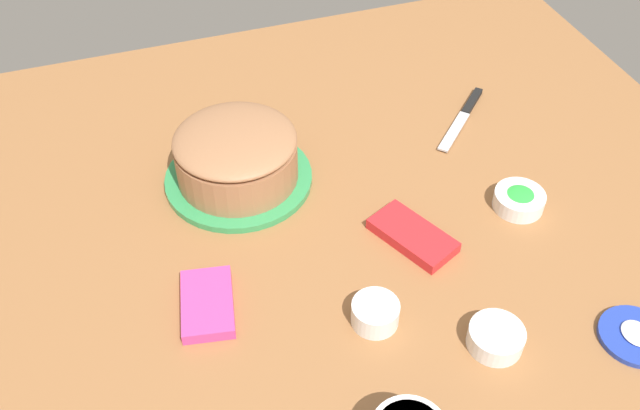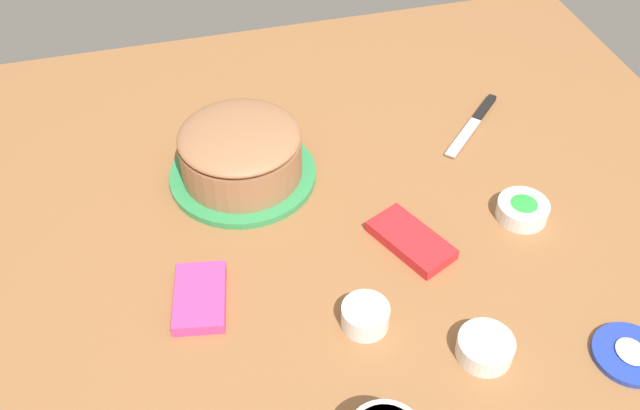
{
  "view_description": "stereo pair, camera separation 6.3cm",
  "coord_description": "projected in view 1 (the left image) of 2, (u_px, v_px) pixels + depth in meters",
  "views": [
    {
      "loc": [
        -0.78,
        0.36,
        0.93
      ],
      "look_at": [
        0.08,
        0.06,
        0.04
      ],
      "focal_mm": 39.46,
      "sensor_mm": 36.0,
      "label": 1
    },
    {
      "loc": [
        -0.8,
        0.3,
        0.93
      ],
      "look_at": [
        0.08,
        0.06,
        0.04
      ],
      "focal_mm": 39.46,
      "sensor_mm": 36.0,
      "label": 2
    }
  ],
  "objects": [
    {
      "name": "spreading_knife",
      "position": [
        465.0,
        113.0,
        1.52
      ],
      "size": [
        0.18,
        0.18,
        0.01
      ],
      "color": "silver",
      "rests_on": "ground_plane"
    },
    {
      "name": "candy_box_upper",
      "position": [
        207.0,
        304.0,
        1.15
      ],
      "size": [
        0.15,
        0.11,
        0.02
      ],
      "primitive_type": "cube",
      "rotation": [
        0.0,
        0.0,
        -0.18
      ],
      "color": "#E53D8E",
      "rests_on": "ground_plane"
    },
    {
      "name": "ground_plane",
      "position": [
        367.0,
        241.0,
        1.26
      ],
      "size": [
        1.54,
        1.54,
        0.0
      ],
      "primitive_type": "plane",
      "color": "#936038"
    },
    {
      "name": "sprinkle_bowl_pink",
      "position": [
        375.0,
        313.0,
        1.12
      ],
      "size": [
        0.08,
        0.08,
        0.04
      ],
      "color": "white",
      "rests_on": "ground_plane"
    },
    {
      "name": "sprinkle_bowl_orange",
      "position": [
        496.0,
        337.0,
        1.09
      ],
      "size": [
        0.09,
        0.09,
        0.04
      ],
      "color": "white",
      "rests_on": "ground_plane"
    },
    {
      "name": "frosted_cake",
      "position": [
        237.0,
        159.0,
        1.34
      ],
      "size": [
        0.29,
        0.29,
        0.12
      ],
      "color": "#339351",
      "rests_on": "ground_plane"
    },
    {
      "name": "candy_box_lower",
      "position": [
        413.0,
        236.0,
        1.26
      ],
      "size": [
        0.17,
        0.14,
        0.02
      ],
      "primitive_type": "cube",
      "rotation": [
        0.0,
        0.0,
        0.44
      ],
      "color": "red",
      "rests_on": "ground_plane"
    },
    {
      "name": "sprinkle_bowl_green",
      "position": [
        519.0,
        199.0,
        1.31
      ],
      "size": [
        0.1,
        0.1,
        0.04
      ],
      "color": "white",
      "rests_on": "ground_plane"
    },
    {
      "name": "frosting_tub_lid",
      "position": [
        635.0,
        336.0,
        1.11
      ],
      "size": [
        0.12,
        0.12,
        0.02
      ],
      "color": "#233DAD",
      "rests_on": "ground_plane"
    }
  ]
}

